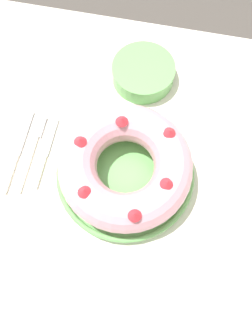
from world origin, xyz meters
name	(u,v)px	position (x,y,z in m)	size (l,w,h in m)	color
ground_plane	(126,227)	(0.00, 0.00, 0.00)	(8.00, 8.00, 0.00)	#4C4742
dining_table	(125,186)	(0.00, 0.00, 0.66)	(1.58, 0.91, 0.75)	silver
serving_dish	(126,176)	(0.00, 0.00, 0.76)	(0.32, 0.32, 0.03)	#6BB760
bundt_cake	(126,168)	(0.00, 0.00, 0.82)	(0.29, 0.29, 0.10)	#E09EAD
fork	(33,148)	(-0.23, 0.02, 0.75)	(0.02, 0.20, 0.01)	white
serving_knife	(15,157)	(-0.27, -0.01, 0.75)	(0.02, 0.22, 0.01)	white
cake_knife	(43,157)	(-0.20, 0.01, 0.75)	(0.02, 0.18, 0.01)	white
side_bowl	(143,73)	(-0.01, 0.27, 0.77)	(0.16, 0.16, 0.05)	#6BB760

